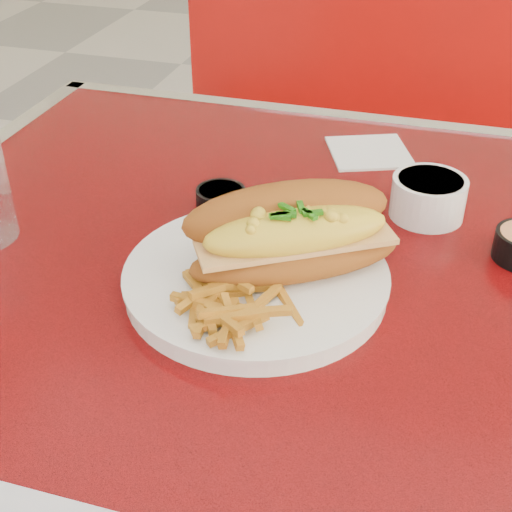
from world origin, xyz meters
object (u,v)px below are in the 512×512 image
(diner_table, at_px, (370,369))
(mac_hoagie, at_px, (293,234))
(fork, at_px, (318,264))
(sauce_cup_left, at_px, (221,199))
(gravy_ramekin, at_px, (428,196))
(dinner_plate, at_px, (256,279))
(booth_bench_far, at_px, (410,245))

(diner_table, xyz_separation_m, mac_hoagie, (-0.09, -0.07, 0.22))
(fork, distance_m, sauce_cup_left, 0.18)
(diner_table, height_order, gravy_ramekin, gravy_ramekin)
(diner_table, xyz_separation_m, gravy_ramekin, (0.04, 0.12, 0.19))
(mac_hoagie, xyz_separation_m, gravy_ramekin, (0.13, 0.18, -0.03))
(dinner_plate, distance_m, sauce_cup_left, 0.17)
(diner_table, bearing_deg, sauce_cup_left, 165.25)
(booth_bench_far, xyz_separation_m, gravy_ramekin, (0.04, -0.69, 0.51))
(gravy_ramekin, bearing_deg, mac_hoagie, -124.42)
(diner_table, bearing_deg, booth_bench_far, 90.00)
(diner_table, height_order, sauce_cup_left, sauce_cup_left)
(diner_table, distance_m, sauce_cup_left, 0.28)
(diner_table, bearing_deg, dinner_plate, -145.04)
(dinner_plate, height_order, gravy_ramekin, gravy_ramekin)
(mac_hoagie, relative_size, fork, 1.90)
(mac_hoagie, distance_m, sauce_cup_left, 0.18)
(sauce_cup_left, bearing_deg, gravy_ramekin, 14.04)
(gravy_ramekin, xyz_separation_m, sauce_cup_left, (-0.25, -0.06, -0.01))
(dinner_plate, distance_m, mac_hoagie, 0.06)
(fork, xyz_separation_m, sauce_cup_left, (-0.15, 0.11, -0.00))
(mac_hoagie, bearing_deg, gravy_ramekin, 24.45)
(mac_hoagie, height_order, fork, mac_hoagie)
(diner_table, distance_m, dinner_plate, 0.23)
(diner_table, relative_size, booth_bench_far, 1.03)
(fork, height_order, sauce_cup_left, sauce_cup_left)
(gravy_ramekin, bearing_deg, fork, -120.21)
(mac_hoagie, distance_m, gravy_ramekin, 0.23)
(diner_table, bearing_deg, fork, -139.63)
(booth_bench_far, height_order, sauce_cup_left, booth_bench_far)
(diner_table, height_order, fork, fork)
(dinner_plate, xyz_separation_m, gravy_ramekin, (0.16, 0.20, 0.02))
(dinner_plate, xyz_separation_m, sauce_cup_left, (-0.09, 0.14, 0.01))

